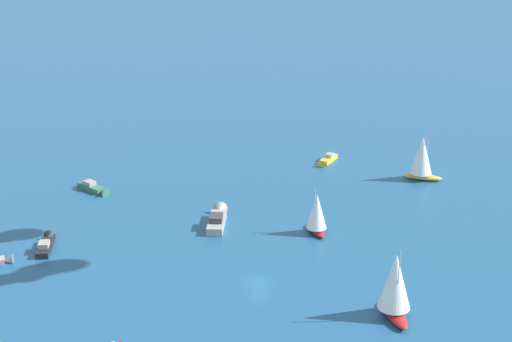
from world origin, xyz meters
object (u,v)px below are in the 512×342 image
(motorboat_inshore, at_px, (46,244))
(sailboat_offshore, at_px, (422,158))
(motorboat_outer_ring_b, at_px, (327,160))
(sailboat_outer_ring_a, at_px, (395,285))
(sailboat_outer_ring_d, at_px, (317,213))
(motorboat_mid_cluster, at_px, (95,188))
(motorboat_near_centre, at_px, (217,218))

(motorboat_inshore, height_order, sailboat_offshore, sailboat_offshore)
(sailboat_offshore, height_order, motorboat_outer_ring_b, sailboat_offshore)
(motorboat_inshore, xyz_separation_m, sailboat_outer_ring_a, (-59.57, -3.97, 4.38))
(motorboat_outer_ring_b, bearing_deg, sailboat_outer_ring_d, 107.78)
(sailboat_offshore, distance_m, sailboat_outer_ring_a, 56.75)
(motorboat_mid_cluster, bearing_deg, sailboat_offshore, -148.59)
(motorboat_inshore, bearing_deg, sailboat_outer_ring_a, -176.19)
(sailboat_outer_ring_d, bearing_deg, motorboat_near_centre, 11.40)
(motorboat_mid_cluster, bearing_deg, motorboat_near_centre, 174.42)
(motorboat_inshore, relative_size, sailboat_outer_ring_a, 0.74)
(motorboat_inshore, distance_m, sailboat_offshore, 77.61)
(motorboat_near_centre, bearing_deg, motorboat_inshore, 45.47)
(motorboat_near_centre, relative_size, motorboat_outer_ring_b, 1.51)
(motorboat_near_centre, height_order, sailboat_offshore, sailboat_offshore)
(sailboat_offshore, xyz_separation_m, motorboat_outer_ring_b, (21.42, -1.27, -4.23))
(sailboat_outer_ring_a, xyz_separation_m, motorboat_outer_ring_b, (31.69, -57.09, -4.45))
(motorboat_outer_ring_b, bearing_deg, motorboat_mid_cluster, 45.24)
(motorboat_near_centre, bearing_deg, sailboat_outer_ring_a, 154.98)
(motorboat_mid_cluster, distance_m, sailboat_outer_ring_d, 47.63)
(motorboat_near_centre, bearing_deg, sailboat_offshore, -126.27)
(motorboat_mid_cluster, bearing_deg, sailboat_outer_ring_a, 163.01)
(motorboat_near_centre, height_order, sailboat_outer_ring_d, sailboat_outer_ring_d)
(sailboat_offshore, bearing_deg, motorboat_mid_cluster, 31.41)
(sailboat_offshore, bearing_deg, sailboat_outer_ring_d, 73.81)
(sailboat_outer_ring_a, distance_m, sailboat_outer_ring_d, 29.50)
(motorboat_inshore, relative_size, motorboat_mid_cluster, 0.97)
(motorboat_inshore, height_order, sailboat_outer_ring_a, sailboat_outer_ring_a)
(motorboat_mid_cluster, relative_size, motorboat_outer_ring_b, 1.12)
(sailboat_outer_ring_a, distance_m, motorboat_outer_ring_b, 65.44)
(motorboat_near_centre, height_order, motorboat_outer_ring_b, motorboat_near_centre)
(motorboat_outer_ring_b, xyz_separation_m, sailboat_outer_ring_d, (-11.44, 35.67, 3.25))
(motorboat_outer_ring_b, bearing_deg, motorboat_inshore, 65.45)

